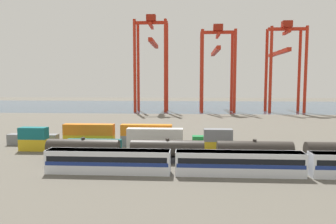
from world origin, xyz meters
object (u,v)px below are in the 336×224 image
Objects in this scene: shipping_container_5 at (218,147)px; freight_tank_row at (210,151)px; shipping_container_2 at (94,145)px; shipping_container_7 at (33,139)px; shipping_container_3 at (155,146)px; gantry_crane_central at (217,59)px; gantry_crane_west at (152,54)px; gantry_crane_east at (284,58)px; passenger_train at (239,162)px.

freight_tank_row is at bearing -104.55° from shipping_container_5.
shipping_container_2 is 1.00× the size of shipping_container_7.
shipping_container_3 is 0.27× the size of gantry_crane_central.
shipping_container_2 is (-24.97, 8.39, -0.88)m from freight_tank_row.
gantry_crane_west is (-23.65, 109.80, 28.24)m from freight_tank_row.
gantry_crane_west is 69.25m from gantry_crane_east.
gantry_crane_west is at bearing 102.16° from freight_tank_row.
shipping_container_5 is at bearing -113.05° from gantry_crane_east.
shipping_container_7 is at bearing 168.36° from shipping_container_3.
gantry_crane_west is 1.09× the size of gantry_crane_east.
passenger_train is 1.38× the size of gantry_crane_east.
gantry_crane_central is (52.80, 96.21, 26.33)m from shipping_container_7.
gantry_crane_central reaches higher than shipping_container_3.
freight_tank_row reaches higher than shipping_container_3.
passenger_train is 1.02× the size of freight_tank_row.
gantry_crane_east is (43.37, 101.93, 26.45)m from shipping_container_5.
gantry_crane_east reaches higher than shipping_container_5.
freight_tank_row is 5.19× the size of shipping_container_2.
shipping_container_2 and shipping_container_5 have the same top height.
gantry_crane_west is (18.20, 95.13, 29.12)m from shipping_container_7.
gantry_crane_central is at bearing 77.70° from shipping_container_3.
gantry_crane_east is at bearing 67.57° from freight_tank_row.
shipping_container_7 is 101.14m from gantry_crane_west.
shipping_container_2 is at bearing -109.32° from gantry_crane_central.
passenger_train is 16.48m from shipping_container_5.
freight_tank_row reaches higher than shipping_container_5.
shipping_container_7 is (-44.02, 6.27, 0.00)m from shipping_container_5.
shipping_container_7 is 0.26× the size of gantry_crane_east.
gantry_crane_east is (70.52, 101.93, 26.45)m from shipping_container_2.
shipping_container_5 is 108.62m from gantry_crane_west.
shipping_container_2 is 2.00× the size of shipping_container_5.
freight_tank_row is at bearing -19.31° from shipping_container_7.
freight_tank_row is at bearing -77.84° from gantry_crane_west.
shipping_container_2 is at bearing -124.68° from gantry_crane_east.
shipping_container_2 is at bearing -90.75° from gantry_crane_west.
gantry_crane_west reaches higher than shipping_container_7.
passenger_train is 33.33m from shipping_container_2.
shipping_container_7 is (-45.91, 22.63, -0.84)m from passenger_train.
shipping_container_5 is 0.13× the size of gantry_crane_central.
gantry_crane_central reaches higher than shipping_container_7.
shipping_container_7 is at bearing -100.83° from gantry_crane_west.
shipping_container_3 is at bearing 0.00° from shipping_container_2.
shipping_container_3 is 1.00× the size of shipping_container_7.
gantry_crane_west is (-12.25, 101.41, 29.12)m from shipping_container_3.
shipping_container_5 is at bearing -94.89° from gantry_crane_central.
freight_tank_row is at bearing -36.36° from shipping_container_3.
shipping_container_5 is 44.47m from shipping_container_7.
shipping_container_3 is (13.57, 0.00, 0.00)m from shipping_container_2.
shipping_container_5 and shipping_container_7 have the same top height.
shipping_container_5 is 0.50× the size of shipping_container_7.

